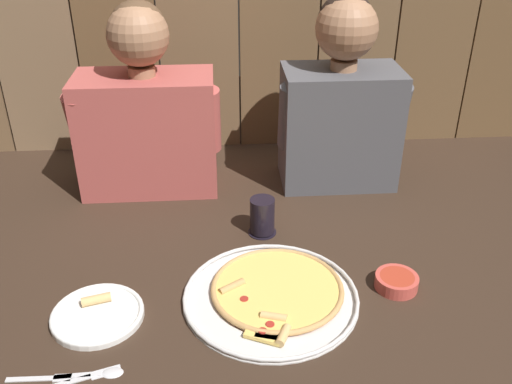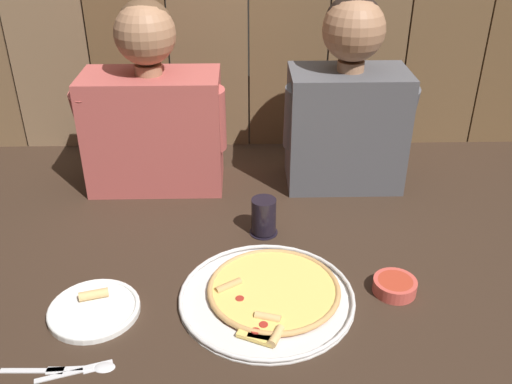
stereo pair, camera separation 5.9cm
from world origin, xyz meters
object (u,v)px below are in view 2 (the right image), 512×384
(drinking_glass, at_px, (264,217))
(diner_right, at_px, (348,103))
(pizza_tray, at_px, (269,294))
(diner_left, at_px, (152,109))
(dinner_plate, at_px, (94,309))
(dipping_bowl, at_px, (395,285))

(drinking_glass, distance_m, diner_right, 0.46)
(pizza_tray, relative_size, diner_left, 0.72)
(drinking_glass, bearing_deg, dinner_plate, -141.39)
(dinner_plate, xyz_separation_m, diner_left, (0.07, 0.62, 0.25))
(pizza_tray, relative_size, diner_right, 0.71)
(dinner_plate, bearing_deg, diner_right, 42.95)
(pizza_tray, xyz_separation_m, dipping_bowl, (0.30, 0.01, 0.01))
(pizza_tray, height_order, diner_right, diner_right)
(dinner_plate, distance_m, drinking_glass, 0.52)
(dipping_bowl, xyz_separation_m, diner_right, (-0.04, 0.57, 0.25))
(dinner_plate, relative_size, drinking_glass, 1.96)
(dipping_bowl, xyz_separation_m, diner_left, (-0.64, 0.57, 0.24))
(drinking_glass, distance_m, dipping_bowl, 0.41)
(diner_left, bearing_deg, drinking_glass, -42.29)
(drinking_glass, height_order, diner_right, diner_right)
(dinner_plate, relative_size, diner_right, 0.36)
(dipping_bowl, height_order, diner_left, diner_left)
(drinking_glass, xyz_separation_m, dipping_bowl, (0.31, -0.26, -0.03))
(drinking_glass, relative_size, dipping_bowl, 1.02)
(dinner_plate, distance_m, diner_right, 0.95)
(drinking_glass, relative_size, diner_right, 0.18)
(diner_left, bearing_deg, pizza_tray, -59.99)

